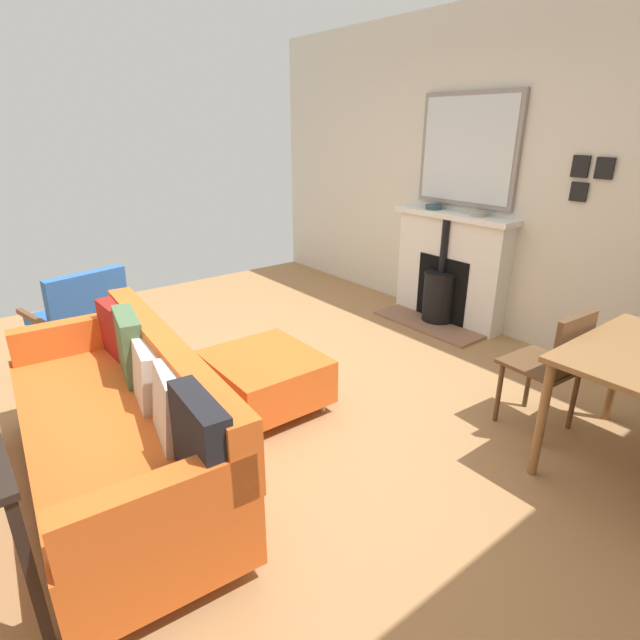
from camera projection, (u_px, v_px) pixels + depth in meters
name	position (u px, v px, depth m)	size (l,w,h in m)	color
ground_plane	(242.00, 405.00, 3.49)	(5.21, 5.94, 0.01)	#A87A4C
wall_left	(487.00, 175.00, 4.47)	(0.12, 5.94, 2.81)	beige
fireplace	(447.00, 275.00, 4.82)	(0.57, 1.25, 1.07)	#93664C
mirror_over_mantel	(467.00, 150.00, 4.47)	(0.04, 1.03, 0.98)	gray
mantel_bowl_near	(434.00, 207.00, 4.79)	(0.16, 0.16, 0.05)	#334C56
mantel_bowl_far	(479.00, 213.00, 4.42)	(0.13, 0.13, 0.05)	#9E9384
sofa	(124.00, 424.00, 2.59)	(0.93, 2.00, 0.84)	#B2B2B7
ottoman	(265.00, 376.00, 3.37)	(0.69, 0.74, 0.39)	#B2B2B7
armchair_accent	(81.00, 311.00, 3.90)	(0.78, 0.70, 0.81)	brown
dining_chair_near_fireplace	(554.00, 362.00, 3.01)	(0.43, 0.43, 0.81)	brown
photo_gallery_row	(588.00, 175.00, 3.72)	(0.02, 0.30, 0.34)	black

